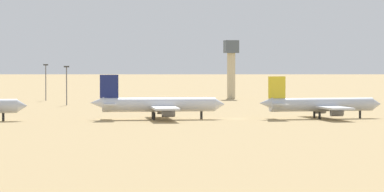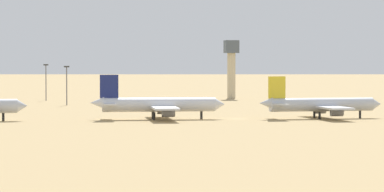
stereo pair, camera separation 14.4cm
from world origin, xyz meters
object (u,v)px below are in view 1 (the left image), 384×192
parked_jet_navy_2 (157,105)px  light_pole_mid (67,82)px  parked_jet_yellow_3 (321,105)px  control_tower (231,63)px  light_pole_east (46,79)px

parked_jet_navy_2 → light_pole_mid: light_pole_mid is taller
parked_jet_yellow_3 → control_tower: size_ratio=1.48×
parked_jet_navy_2 → light_pole_east: (-22.15, 125.26, 4.15)m
parked_jet_yellow_3 → light_pole_mid: size_ratio=2.55×
parked_jet_yellow_3 → light_pole_east: (-64.47, 129.67, 4.30)m
light_pole_east → parked_jet_navy_2: bearing=-80.0°
parked_jet_yellow_3 → light_pole_mid: bearing=122.0°
parked_jet_yellow_3 → light_pole_mid: light_pole_mid is taller
light_pole_east → light_pole_mid: bearing=-83.1°
light_pole_mid → parked_jet_navy_2: bearing=-78.5°
parked_jet_navy_2 → parked_jet_yellow_3: (42.32, -4.41, -0.15)m
control_tower → light_pole_mid: (-67.31, -47.42, -5.95)m
parked_jet_navy_2 → light_pole_mid: (-17.28, 85.25, 3.97)m
control_tower → light_pole_east: 72.79m
parked_jet_navy_2 → light_pole_east: 127.27m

